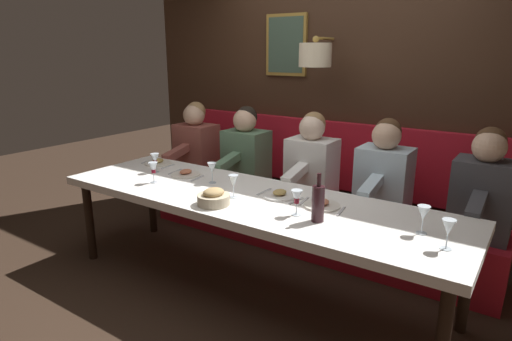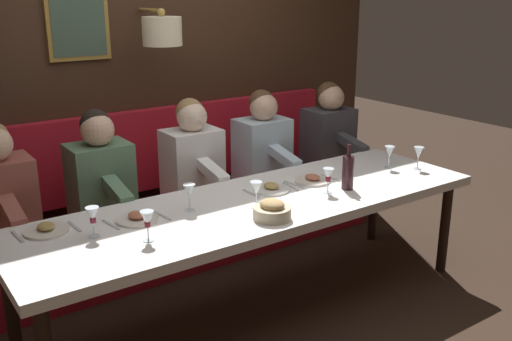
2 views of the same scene
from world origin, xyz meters
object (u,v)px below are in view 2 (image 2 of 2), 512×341
Objects in this scene: wine_glass_0 at (189,192)px; wine_glass_4 at (389,153)px; diner_farthest at (0,191)px; diner_far at (100,173)px; bread_bowl at (272,211)px; diner_middle at (192,156)px; dining_table at (257,210)px; wine_glass_2 at (328,176)px; wine_bottle at (348,172)px; wine_glass_6 at (256,189)px; diner_near at (263,143)px; wine_glass_3 at (147,220)px; wine_glass_5 at (419,153)px; wine_glass_1 at (93,216)px; diner_nearest at (329,131)px.

wine_glass_0 and wine_glass_4 have the same top height.
wine_glass_4 is (-0.87, -2.47, 0.04)m from diner_farthest.
diner_far reaches higher than bread_bowl.
diner_middle reaches higher than wine_glass_4.
diner_middle is 4.82× the size of wine_glass_0.
dining_table is 18.42× the size of wine_glass_2.
bread_bowl is at bearing 100.25° from wine_bottle.
wine_glass_0 is 0.75× the size of bread_bowl.
diner_near is at bearing -37.43° from wine_glass_6.
dining_table is 0.46m from wine_glass_0.
wine_glass_3 is 1.98m from wine_glass_4.
diner_far is (0.00, 1.33, 0.00)m from diner_near.
dining_table is 1.11m from diner_far.
wine_glass_0 is 0.46m from wine_glass_3.
wine_glass_3 is 0.75× the size of bread_bowl.
wine_glass_2 is at bearing 83.91° from wine_bottle.
diner_far is at bearing 36.71° from dining_table.
wine_glass_4 is at bearing 49.22° from wine_glass_5.
diner_near is 1.04m from wine_glass_2.
wine_glass_0 is 0.59m from wine_glass_1.
diner_far is at bearing -22.94° from wine_glass_1.
diner_middle is at bearing -51.84° from wine_glass_1.
wine_glass_0 is 0.55× the size of wine_bottle.
bread_bowl reaches higher than dining_table.
dining_table is 3.82× the size of diner_farthest.
wine_glass_2 reaches higher than dining_table.
diner_nearest and diner_middle have the same top height.
diner_far is 4.82× the size of wine_glass_4.
diner_far is 1.29m from bread_bowl.
bread_bowl is (-1.16, 0.13, -0.03)m from diner_middle.
dining_table is 0.66m from wine_bottle.
bread_bowl is (-0.19, 0.02, -0.07)m from wine_glass_6.
diner_nearest reaches higher than wine_glass_2.
wine_glass_3 reaches higher than dining_table.
diner_nearest is 2.67m from diner_farthest.
wine_glass_2 is at bearing -104.71° from wine_glass_0.
wine_glass_0 is at bearing 125.80° from diner_near.
bread_bowl is at bearing -99.83° from wine_glass_3.
diner_nearest is 1.00× the size of diner_middle.
wine_bottle is at bearing -95.25° from wine_glass_6.
bread_bowl is at bearing -133.96° from diner_farthest.
diner_nearest is (0.88, -1.38, 0.13)m from dining_table.
wine_glass_1 is at bearing 44.52° from wine_glass_3.
diner_middle reaches higher than wine_glass_0.
wine_glass_2 and wine_glass_4 have the same top height.
diner_middle reaches higher than wine_bottle.
wine_glass_1 is at bearing 82.52° from wine_glass_2.
wine_glass_1 is 0.30m from wine_glass_3.
diner_near is 1.20m from wine_glass_5.
diner_farthest is 4.82× the size of wine_glass_6.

